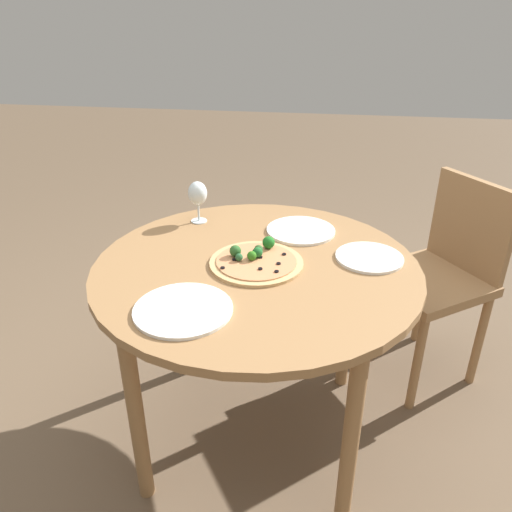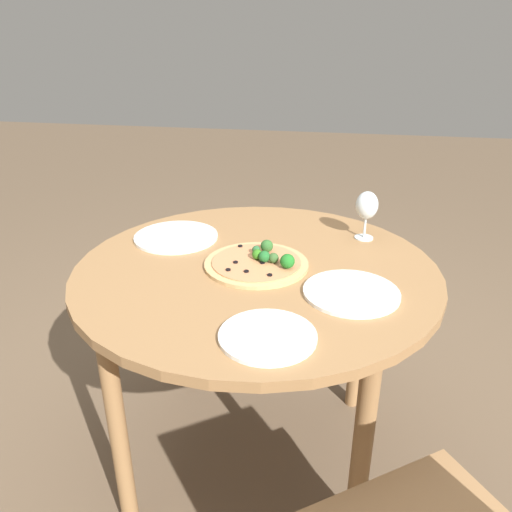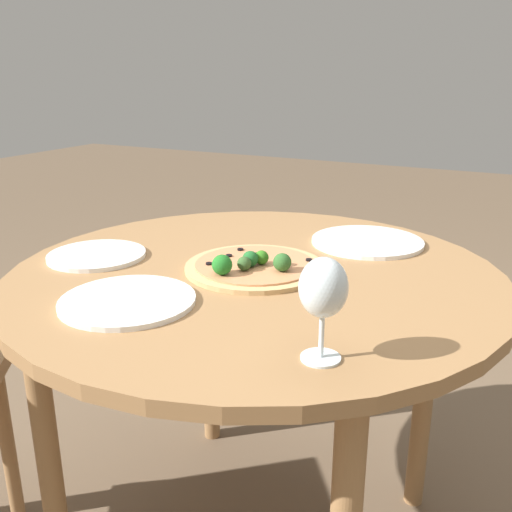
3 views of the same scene
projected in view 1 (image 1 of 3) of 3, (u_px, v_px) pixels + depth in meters
ground_plane at (256, 430)px, 1.93m from camera, size 12.00×12.00×0.00m
dining_table at (256, 286)px, 1.63m from camera, size 1.05×1.05×0.73m
chair at (441, 272)px, 2.04m from camera, size 0.56×0.56×0.86m
pizza at (256, 260)px, 1.59m from camera, size 0.30×0.30×0.06m
wine_glass at (198, 194)px, 1.85m from camera, size 0.07×0.07×0.16m
plate_near at (301, 230)px, 1.81m from camera, size 0.25×0.25×0.01m
plate_far at (369, 257)px, 1.62m from camera, size 0.22×0.22×0.01m
plate_side at (183, 309)px, 1.35m from camera, size 0.27×0.27×0.01m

